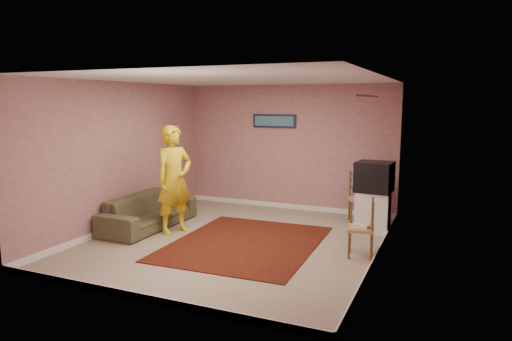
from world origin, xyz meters
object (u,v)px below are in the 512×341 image
at_px(sofa, 149,211).
at_px(tv_cabinet, 373,212).
at_px(crt_tv, 374,177).
at_px(chair_a, 361,192).
at_px(chair_b, 361,221).
at_px(person, 174,180).

bearing_deg(sofa, tv_cabinet, -70.38).
height_order(crt_tv, chair_a, crt_tv).
bearing_deg(chair_b, person, -99.55).
distance_m(crt_tv, chair_a, 0.69).
distance_m(tv_cabinet, crt_tv, 0.61).
height_order(tv_cabinet, chair_b, chair_b).
bearing_deg(chair_b, tv_cabinet, 172.20).
distance_m(tv_cabinet, sofa, 3.98).
relative_size(crt_tv, person, 0.35).
height_order(chair_a, sofa, chair_a).
xyz_separation_m(chair_a, sofa, (-3.44, -1.82, -0.29)).
bearing_deg(sofa, chair_a, -62.19).
relative_size(chair_b, person, 0.25).
relative_size(crt_tv, chair_a, 1.22).
relative_size(chair_a, chair_b, 1.15).
distance_m(crt_tv, sofa, 4.03).
height_order(chair_b, person, person).
distance_m(chair_a, sofa, 3.91).
distance_m(crt_tv, person, 3.44).
height_order(crt_tv, chair_b, crt_tv).
bearing_deg(chair_a, sofa, -170.02).
height_order(chair_a, chair_b, chair_a).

